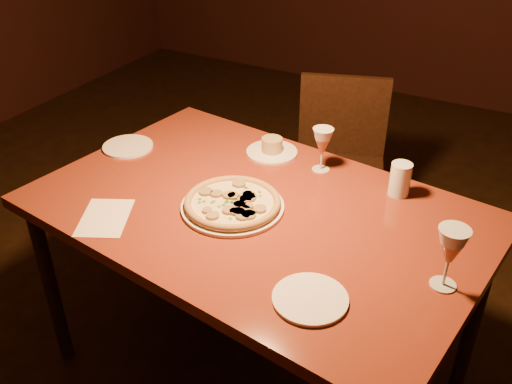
% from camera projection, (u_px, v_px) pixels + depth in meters
% --- Properties ---
extents(dining_table, '(1.66, 1.20, 0.82)m').
position_uv_depth(dining_table, '(257.00, 224.00, 2.01)').
color(dining_table, maroon).
rests_on(dining_table, floor).
extents(chair_far, '(0.56, 0.56, 0.92)m').
position_uv_depth(chair_far, '(339.00, 161.00, 2.88)').
color(chair_far, black).
rests_on(chair_far, floor).
extents(pizza_plate, '(0.36, 0.36, 0.04)m').
position_uv_depth(pizza_plate, '(232.00, 203.00, 1.95)').
color(pizza_plate, white).
rests_on(pizza_plate, dining_table).
extents(ramekin_saucer, '(0.21, 0.21, 0.07)m').
position_uv_depth(ramekin_saucer, '(272.00, 148.00, 2.30)').
color(ramekin_saucer, white).
rests_on(ramekin_saucer, dining_table).
extents(wine_glass_far, '(0.08, 0.08, 0.17)m').
position_uv_depth(wine_glass_far, '(322.00, 150.00, 2.14)').
color(wine_glass_far, '#A86046').
rests_on(wine_glass_far, dining_table).
extents(wine_glass_right, '(0.09, 0.09, 0.20)m').
position_uv_depth(wine_glass_right, '(449.00, 258.00, 1.58)').
color(wine_glass_right, '#A86046').
rests_on(wine_glass_right, dining_table).
extents(water_tumbler, '(0.07, 0.07, 0.12)m').
position_uv_depth(water_tumbler, '(400.00, 179.00, 2.01)').
color(water_tumbler, silver).
rests_on(water_tumbler, dining_table).
extents(side_plate_left, '(0.21, 0.21, 0.01)m').
position_uv_depth(side_plate_left, '(128.00, 146.00, 2.34)').
color(side_plate_left, white).
rests_on(side_plate_left, dining_table).
extents(side_plate_near, '(0.21, 0.21, 0.01)m').
position_uv_depth(side_plate_near, '(310.00, 299.00, 1.57)').
color(side_plate_near, white).
rests_on(side_plate_near, dining_table).
extents(menu_card, '(0.24, 0.27, 0.00)m').
position_uv_depth(menu_card, '(105.00, 218.00, 1.91)').
color(menu_card, white).
rests_on(menu_card, dining_table).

